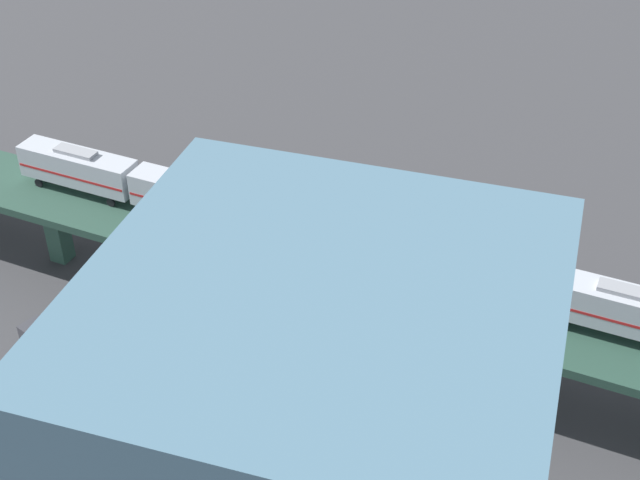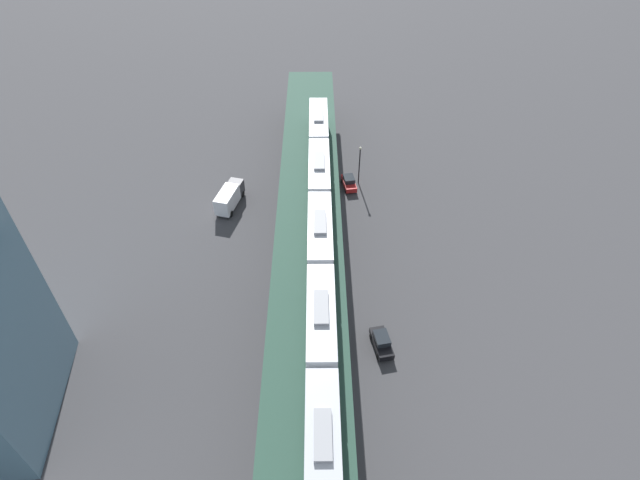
{
  "view_description": "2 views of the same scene",
  "coord_description": "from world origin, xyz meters",
  "px_view_note": "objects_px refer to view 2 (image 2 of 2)",
  "views": [
    {
      "loc": [
        58.62,
        23.35,
        54.33
      ],
      "look_at": [
        -0.84,
        4.73,
        9.66
      ],
      "focal_mm": 50.0,
      "sensor_mm": 36.0,
      "label": 1
    },
    {
      "loc": [
        4.77,
        47.78,
        48.86
      ],
      "look_at": [
        -0.84,
        4.73,
        9.66
      ],
      "focal_mm": 28.0,
      "sensor_mm": 36.0,
      "label": 2
    }
  ],
  "objects_px": {
    "delivery_truck": "(229,197)",
    "subway_train": "(320,233)",
    "street_car_black": "(382,342)",
    "street_car_red": "(349,182)",
    "street_lamp": "(360,162)"
  },
  "relations": [
    {
      "from": "delivery_truck",
      "to": "subway_train",
      "type": "bearing_deg",
      "value": 119.56
    },
    {
      "from": "street_car_black",
      "to": "delivery_truck",
      "type": "xyz_separation_m",
      "value": [
        17.71,
        -29.48,
        0.82
      ]
    },
    {
      "from": "subway_train",
      "to": "street_car_red",
      "type": "bearing_deg",
      "value": -108.7
    },
    {
      "from": "delivery_truck",
      "to": "street_lamp",
      "type": "bearing_deg",
      "value": -170.66
    },
    {
      "from": "street_car_black",
      "to": "subway_train",
      "type": "bearing_deg",
      "value": -55.91
    },
    {
      "from": "subway_train",
      "to": "street_car_black",
      "type": "height_order",
      "value": "subway_train"
    },
    {
      "from": "street_car_black",
      "to": "street_car_red",
      "type": "xyz_separation_m",
      "value": [
        -1.72,
        -32.11,
        0.0
      ]
    },
    {
      "from": "street_car_red",
      "to": "street_lamp",
      "type": "bearing_deg",
      "value": -154.21
    },
    {
      "from": "delivery_truck",
      "to": "street_lamp",
      "type": "relative_size",
      "value": 1.08
    },
    {
      "from": "subway_train",
      "to": "street_lamp",
      "type": "bearing_deg",
      "value": -111.81
    },
    {
      "from": "street_car_red",
      "to": "delivery_truck",
      "type": "distance_m",
      "value": 19.62
    },
    {
      "from": "street_car_black",
      "to": "street_car_red",
      "type": "relative_size",
      "value": 1.01
    },
    {
      "from": "street_car_black",
      "to": "delivery_truck",
      "type": "bearing_deg",
      "value": -59.01
    },
    {
      "from": "street_car_red",
      "to": "subway_train",
      "type": "bearing_deg",
      "value": 71.3
    },
    {
      "from": "street_car_red",
      "to": "delivery_truck",
      "type": "xyz_separation_m",
      "value": [
        19.42,
        2.63,
        0.82
      ]
    }
  ]
}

